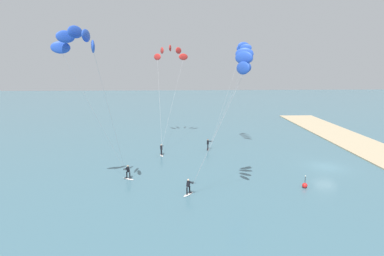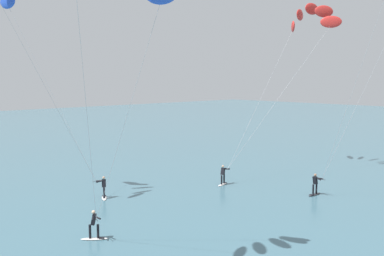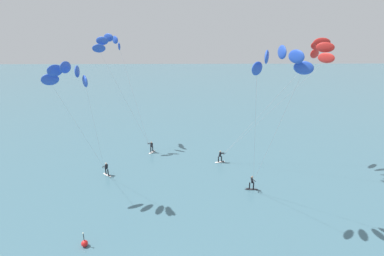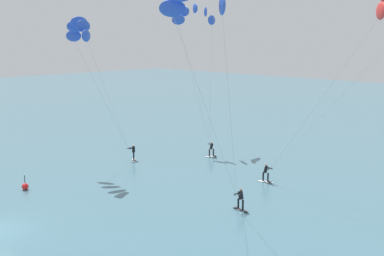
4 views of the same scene
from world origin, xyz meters
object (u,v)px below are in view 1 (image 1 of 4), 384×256
Objects in this scene: kitesurfer_mid_water at (170,56)px; kitesurfer_far_out at (241,67)px; marker_buoy at (305,185)px; kitesurfer_nearshore at (242,55)px; kitesurfer_downwind at (79,47)px.

kitesurfer_far_out is (-26.08, -6.98, -1.60)m from kitesurfer_mid_water.
kitesurfer_mid_water is 11.69× the size of marker_buoy.
kitesurfer_far_out is at bearing 168.74° from kitesurfer_nearshore.
kitesurfer_nearshore is 12.99m from kitesurfer_mid_water.
kitesurfer_nearshore is 0.99× the size of kitesurfer_downwind.
kitesurfer_nearshore is 1.00× the size of kitesurfer_mid_water.
kitesurfer_far_out reaches higher than marker_buoy.
kitesurfer_downwind reaches higher than kitesurfer_mid_water.
kitesurfer_far_out is 0.88× the size of kitesurfer_downwind.
kitesurfer_mid_water reaches higher than kitesurfer_far_out.
kitesurfer_downwind is 26.48m from marker_buoy.
kitesurfer_far_out is 14.71m from kitesurfer_downwind.
kitesurfer_mid_water is 27.04m from kitesurfer_far_out.
marker_buoy is (2.47, -7.69, -12.40)m from kitesurfer_far_out.
kitesurfer_mid_water is (7.37, 10.70, -0.01)m from kitesurfer_nearshore.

